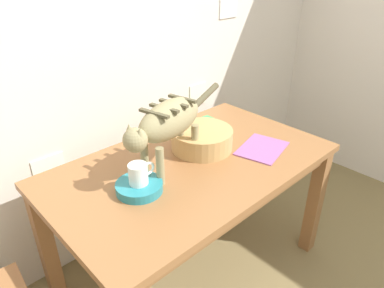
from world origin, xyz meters
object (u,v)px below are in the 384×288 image
at_px(coffee_mug, 139,174).
at_px(book_stack, 205,125).
at_px(cat, 168,123).
at_px(magazine, 262,148).
at_px(dining_table, 192,177).
at_px(saucer_bowl, 139,187).
at_px(wicker_basket, 202,139).

height_order(coffee_mug, book_stack, coffee_mug).
xyz_separation_m(cat, magazine, (0.47, -0.18, -0.24)).
relative_size(coffee_mug, magazine, 0.46).
relative_size(dining_table, cat, 2.08).
height_order(cat, coffee_mug, cat).
height_order(dining_table, saucer_bowl, saucer_bowl).
xyz_separation_m(cat, wicker_basket, (0.25, 0.04, -0.19)).
bearing_deg(magazine, coffee_mug, 153.98).
distance_m(magazine, book_stack, 0.38).
xyz_separation_m(saucer_bowl, magazine, (0.68, -0.14, -0.02)).
relative_size(saucer_bowl, coffee_mug, 1.60).
bearing_deg(dining_table, book_stack, 35.77).
bearing_deg(cat, magazine, -123.77).
relative_size(saucer_bowl, book_stack, 1.21).
bearing_deg(dining_table, wicker_basket, 26.93).
height_order(dining_table, book_stack, book_stack).
height_order(magazine, wicker_basket, wicker_basket).
bearing_deg(wicker_basket, cat, -171.13).
xyz_separation_m(saucer_bowl, coffee_mug, (0.00, 0.00, 0.07)).
bearing_deg(saucer_bowl, cat, 12.67).
height_order(coffee_mug, wicker_basket, coffee_mug).
bearing_deg(dining_table, coffee_mug, -176.85).
distance_m(coffee_mug, magazine, 0.70).
distance_m(dining_table, cat, 0.35).
bearing_deg(book_stack, coffee_mug, -159.06).
xyz_separation_m(saucer_bowl, wicker_basket, (0.46, 0.09, 0.03)).
bearing_deg(magazine, wicker_basket, 120.20).
distance_m(dining_table, magazine, 0.40).
bearing_deg(magazine, dining_table, 141.95).
xyz_separation_m(coffee_mug, book_stack, (0.63, 0.24, -0.07)).
bearing_deg(book_stack, saucer_bowl, -159.17).
height_order(dining_table, cat, cat).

